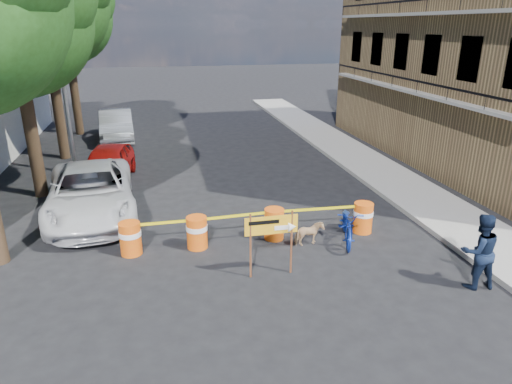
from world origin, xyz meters
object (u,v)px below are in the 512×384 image
sedan_silver (116,125)px  dog (309,234)px  bicycle (349,209)px  barrel_mid_right (274,223)px  suv_white (91,192)px  barrel_mid_left (197,232)px  barrel_far_right (363,217)px  pedestrian (479,251)px  sedan_red (108,164)px  detour_sign (277,230)px  barrel_far_left (130,238)px

sedan_silver → dog: bearing=-71.4°
dog → bicycle: bearing=-99.1°
barrel_mid_right → suv_white: size_ratio=0.16×
barrel_mid_left → sedan_silver: 13.78m
barrel_mid_right → dog: size_ratio=1.13×
barrel_mid_right → barrel_far_right: same height
pedestrian → sedan_red: bearing=-41.9°
detour_sign → bicycle: 2.76m
barrel_mid_right → detour_sign: detour_sign is taller
suv_white → dog: bearing=-35.2°
bicycle → sedan_silver: 15.67m
barrel_far_left → detour_sign: size_ratio=0.55×
barrel_mid_right → sedan_red: size_ratio=0.22×
pedestrian → suv_white: bearing=-29.2°
sedan_red → barrel_far_left: bearing=-73.7°
barrel_mid_left → barrel_far_right: same height
bicycle → dog: bicycle is taller
bicycle → suv_white: bicycle is taller
barrel_far_left → sedan_silver: (-1.17, 13.46, 0.30)m
barrel_far_right → sedan_silver: bearing=119.9°
barrel_far_right → dog: bearing=-165.2°
barrel_far_left → suv_white: size_ratio=0.16×
barrel_mid_left → sedan_silver: bearing=102.2°
barrel_far_right → dog: size_ratio=1.13×
barrel_mid_right → detour_sign: bearing=-102.6°
sedan_silver → bicycle: bearing=-67.6°
barrel_far_right → sedan_silver: 15.58m
barrel_far_left → sedan_silver: bearing=95.0°
barrel_mid_left → bicycle: (4.15, -0.52, 0.51)m
detour_sign → pedestrian: size_ratio=0.91×
bicycle → barrel_mid_left: bearing=-169.0°
suv_white → sedan_silver: (0.12, 10.45, -0.02)m
barrel_mid_left → barrel_mid_right: bearing=2.5°
barrel_mid_right → pedestrian: 5.26m
pedestrian → sedan_red: size_ratio=0.44×
sedan_silver → barrel_mid_left: bearing=-82.2°
barrel_mid_right → suv_white: (-5.24, 2.92, 0.31)m
barrel_mid_left → pedestrian: size_ratio=0.49×
bicycle → sedan_silver: size_ratio=0.42×
dog → sedan_silver: sedan_silver is taller
barrel_mid_right → barrel_far_right: bearing=-2.8°
pedestrian → barrel_mid_left: bearing=-23.2°
barrel_far_right → bicycle: bicycle is taller
barrel_mid_left → bicycle: bearing=-7.1°
barrel_far_left → suv_white: (-1.29, 3.01, 0.31)m
dog → sedan_red: (-5.83, 6.90, 0.37)m
dog → sedan_silver: size_ratio=0.17×
barrel_mid_right → pedestrian: pedestrian is taller
bicycle → suv_white: 8.02m
barrel_far_right → pedestrian: pedestrian is taller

